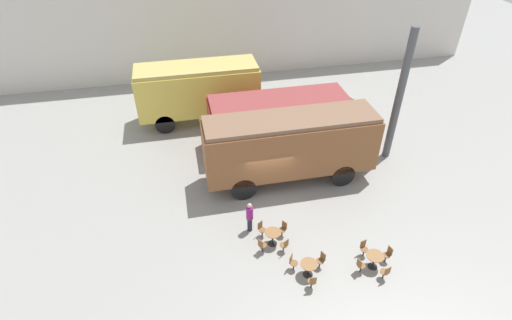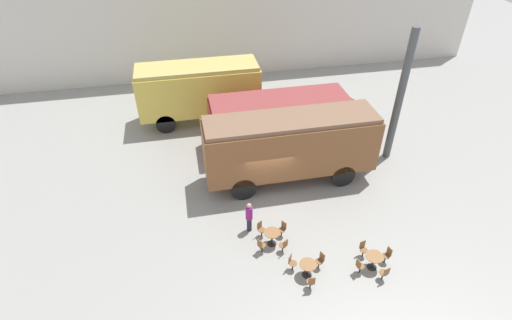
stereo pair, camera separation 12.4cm
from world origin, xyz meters
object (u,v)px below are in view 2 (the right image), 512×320
Objects in this scene: passenger_coach_vintage at (199,88)px; streamlined_locomotive at (290,116)px; passenger_coach_wooden at (290,144)px; visitor_person at (249,216)px; cafe_table_far at (272,235)px; cafe_table_mid at (374,259)px; cafe_chair_0 at (292,262)px; cafe_table_near at (308,267)px.

streamlined_locomotive is at bearing -38.86° from passenger_coach_vintage.
passenger_coach_wooden reaches higher than visitor_person.
cafe_table_far is (2.21, -12.29, -1.85)m from passenger_coach_vintage.
cafe_chair_0 is at bearing 170.02° from cafe_table_mid.
cafe_table_mid is 1.00× the size of cafe_table_far.
passenger_coach_wooden is 5.34× the size of visitor_person.
visitor_person reaches higher than cafe_table_near.
streamlined_locomotive is 8.75m from cafe_table_far.
streamlined_locomotive reaches higher than cafe_table_far.
cafe_table_far reaches higher than cafe_table_near.
cafe_table_mid is at bearing -34.03° from visitor_person.
visitor_person is at bearing 153.30° from cafe_chair_0.
passenger_coach_vintage is 0.78× the size of streamlined_locomotive.
cafe_chair_0 reaches higher than cafe_table_near.
passenger_coach_wooden reaches higher than cafe_chair_0.
cafe_chair_0 is 3.08m from visitor_person.
cafe_table_far is 1.46m from visitor_person.
visitor_person is (-1.38, 2.72, 0.44)m from cafe_chair_0.
cafe_chair_0 is (2.71, -13.91, -1.92)m from passenger_coach_vintage.
streamlined_locomotive reaches higher than visitor_person.
streamlined_locomotive is 8.07m from visitor_person.
cafe_table_far is at bearing -79.79° from passenger_coach_vintage.
passenger_coach_vintage reaches higher than cafe_table_far.
passenger_coach_vintage is at bearing 102.99° from cafe_table_near.
passenger_coach_vintage is 11.36m from visitor_person.
cafe_table_far is 1.69m from cafe_chair_0.
cafe_table_near is 2.34m from cafe_table_far.
cafe_table_near is at bearing -77.01° from passenger_coach_vintage.
passenger_coach_wooden is 10.72× the size of cafe_chair_0.
cafe_chair_0 is (-2.51, -9.70, -1.55)m from streamlined_locomotive.
cafe_chair_0 is at bearing -104.54° from streamlined_locomotive.
visitor_person is (-3.89, -6.98, -1.10)m from streamlined_locomotive.
passenger_coach_wooden is 7.36m from cafe_table_mid.
visitor_person is (-2.93, -3.48, -1.49)m from passenger_coach_wooden.
cafe_table_far is at bearing 151.12° from cafe_table_mid.
cafe_table_mid is 0.90× the size of cafe_chair_0.
passenger_coach_wooden is at bearing 65.87° from cafe_table_far.
cafe_chair_0 is (-1.56, -6.20, -1.94)m from passenger_coach_wooden.
passenger_coach_wooden is 11.96× the size of cafe_table_mid.
passenger_coach_wooden is at bearing 112.31° from cafe_chair_0.
cafe_table_near is at bearing -57.95° from visitor_person.
passenger_coach_vintage is 8.81m from passenger_coach_wooden.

